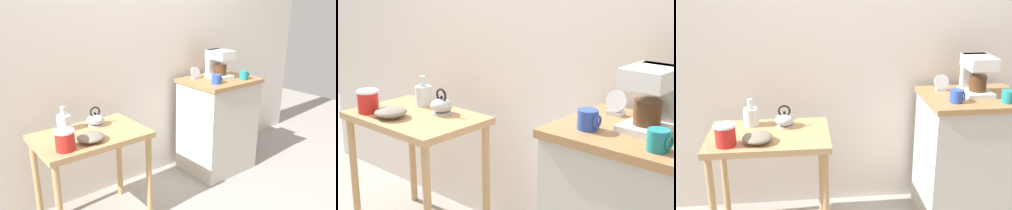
{
  "view_description": "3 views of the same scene",
  "coord_description": "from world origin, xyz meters",
  "views": [
    {
      "loc": [
        -1.54,
        -2.1,
        1.63
      ],
      "look_at": [
        0.04,
        -0.1,
        0.82
      ],
      "focal_mm": 35.97,
      "sensor_mm": 36.0,
      "label": 1
    },
    {
      "loc": [
        1.61,
        -1.79,
        1.56
      ],
      "look_at": [
        0.06,
        -0.04,
        0.91
      ],
      "focal_mm": 54.26,
      "sensor_mm": 36.0,
      "label": 2
    },
    {
      "loc": [
        -0.41,
        -2.56,
        1.77
      ],
      "look_at": [
        -0.14,
        -0.07,
        0.91
      ],
      "focal_mm": 45.45,
      "sensor_mm": 36.0,
      "label": 3
    }
  ],
  "objects": [
    {
      "name": "ground_plane",
      "position": [
        0.0,
        0.0,
        0.0
      ],
      "size": [
        8.0,
        8.0,
        0.0
      ],
      "primitive_type": "plane",
      "color": "gray"
    },
    {
      "name": "back_wall",
      "position": [
        0.1,
        0.38,
        1.4
      ],
      "size": [
        4.4,
        0.1,
        2.8
      ],
      "primitive_type": "cube",
      "color": "silver",
      "rests_on": "ground_plane"
    },
    {
      "name": "wooden_table",
      "position": [
        -0.62,
        -0.05,
        0.61
      ],
      "size": [
        0.76,
        0.52,
        0.73
      ],
      "color": "tan",
      "rests_on": "ground_plane"
    },
    {
      "name": "kitchen_counter",
      "position": [
        0.73,
        0.01,
        0.46
      ],
      "size": [
        0.66,
        0.53,
        0.91
      ],
      "color": "#BCB7AD",
      "rests_on": "ground_plane"
    },
    {
      "name": "bowl_stoneware",
      "position": [
        -0.67,
        -0.18,
        0.76
      ],
      "size": [
        0.18,
        0.18,
        0.06
      ],
      "color": "gray",
      "rests_on": "wooden_table"
    },
    {
      "name": "teakettle",
      "position": [
        -0.52,
        0.06,
        0.77
      ],
      "size": [
        0.16,
        0.13,
        0.15
      ],
      "color": "#B2B5BA",
      "rests_on": "wooden_table"
    },
    {
      "name": "glass_carafe_vase",
      "position": [
        -0.74,
        0.11,
        0.79
      ],
      "size": [
        0.1,
        0.1,
        0.18
      ],
      "color": "silver",
      "rests_on": "wooden_table"
    },
    {
      "name": "canister_enamel",
      "position": [
        -0.86,
        -0.2,
        0.79
      ],
      "size": [
        0.12,
        0.12,
        0.13
      ],
      "color": "red",
      "rests_on": "wooden_table"
    },
    {
      "name": "coffee_maker",
      "position": [
        0.76,
        0.05,
        1.05
      ],
      "size": [
        0.18,
        0.22,
        0.26
      ],
      "color": "white",
      "rests_on": "kitchen_counter"
    },
    {
      "name": "mug_blue",
      "position": [
        0.57,
        -0.11,
        0.95
      ],
      "size": [
        0.09,
        0.09,
        0.08
      ],
      "color": "#2D4CAD",
      "rests_on": "kitchen_counter"
    },
    {
      "name": "mug_dark_teal",
      "position": [
        0.89,
        -0.15,
        0.95
      ],
      "size": [
        0.09,
        0.08,
        0.08
      ],
      "color": "teal",
      "rests_on": "kitchen_counter"
    },
    {
      "name": "table_clock",
      "position": [
        0.55,
        0.14,
        0.96
      ],
      "size": [
        0.1,
        0.05,
        0.11
      ],
      "color": "#B2B5BA",
      "rests_on": "kitchen_counter"
    }
  ]
}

